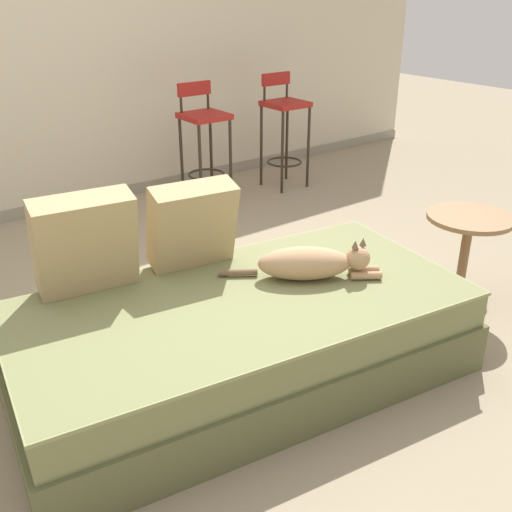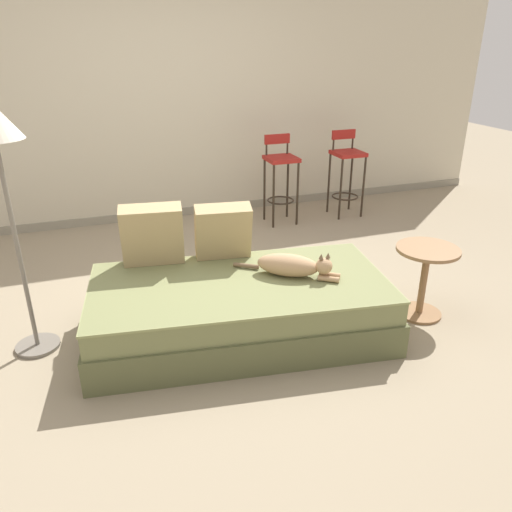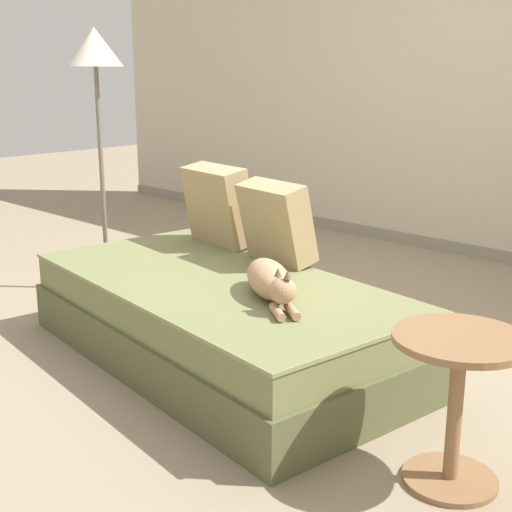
% 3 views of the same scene
% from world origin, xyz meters
% --- Properties ---
extents(ground_plane, '(16.00, 16.00, 0.00)m').
position_xyz_m(ground_plane, '(0.00, 0.00, 0.00)').
color(ground_plane, gray).
rests_on(ground_plane, ground).
extents(wall_back_panel, '(8.00, 0.10, 2.60)m').
position_xyz_m(wall_back_panel, '(0.00, 2.25, 1.30)').
color(wall_back_panel, beige).
rests_on(wall_back_panel, ground).
extents(wall_baseboard_trim, '(8.00, 0.02, 0.09)m').
position_xyz_m(wall_baseboard_trim, '(0.00, 2.20, 0.04)').
color(wall_baseboard_trim, gray).
rests_on(wall_baseboard_trim, ground).
extents(couch, '(2.10, 1.26, 0.40)m').
position_xyz_m(couch, '(0.00, -0.40, 0.21)').
color(couch, brown).
rests_on(couch, ground).
extents(throw_pillow_corner, '(0.45, 0.28, 0.44)m').
position_xyz_m(throw_pillow_corner, '(-0.48, 0.07, 0.62)').
color(throw_pillow_corner, tan).
rests_on(throw_pillow_corner, couch).
extents(throw_pillow_middle, '(0.42, 0.28, 0.42)m').
position_xyz_m(throw_pillow_middle, '(0.01, -0.00, 0.61)').
color(throw_pillow_middle, tan).
rests_on(throw_pillow_middle, couch).
extents(cat, '(0.63, 0.50, 0.19)m').
position_xyz_m(cat, '(0.36, -0.43, 0.48)').
color(cat, tan).
rests_on(cat, couch).
extents(bar_stool_near_window, '(0.32, 0.32, 0.94)m').
position_xyz_m(bar_stool_near_window, '(1.11, 1.63, 0.57)').
color(bar_stool_near_window, '#2D2319').
rests_on(bar_stool_near_window, ground).
extents(bar_stool_by_doorway, '(0.32, 0.32, 0.94)m').
position_xyz_m(bar_stool_by_doorway, '(1.90, 1.63, 0.56)').
color(bar_stool_by_doorway, '#2D2319').
rests_on(bar_stool_by_doorway, ground).
extents(side_table, '(0.44, 0.44, 0.53)m').
position_xyz_m(side_table, '(1.33, -0.59, 0.34)').
color(side_table, olive).
rests_on(side_table, ground).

